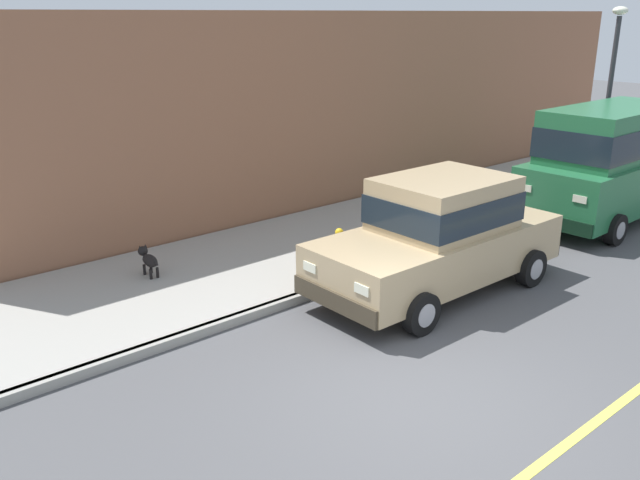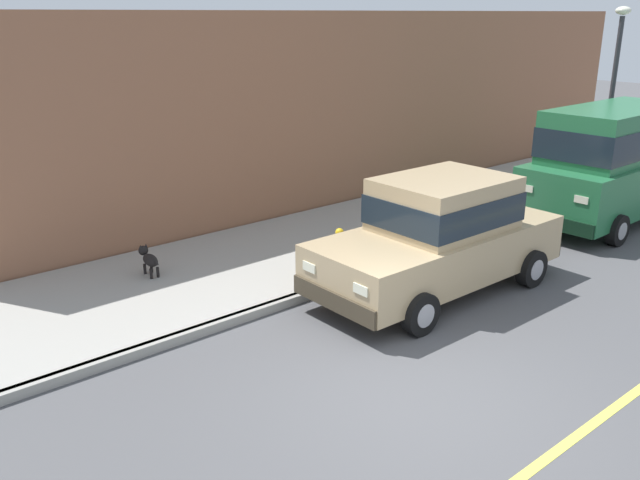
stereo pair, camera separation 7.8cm
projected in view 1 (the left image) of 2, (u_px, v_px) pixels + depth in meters
The scene contains 10 objects.
ground_plane at pixel (422, 400), 8.02m from camera, with size 80.00×80.00×0.00m, color #4C4C4F.
curb at pixel (263, 310), 10.28m from camera, with size 0.16×64.00×0.14m, color gray.
sidewalk at pixel (202, 277), 11.57m from camera, with size 3.60×64.00×0.14m, color #99968E.
lane_centre_line at pixel (540, 464), 6.87m from camera, with size 0.12×57.60×0.01m, color #E0D64C.
car_tan_sedan at pixel (440, 234), 10.90m from camera, with size 2.07×4.61×1.92m.
car_green_van at pixel (611, 159), 14.56m from camera, with size 2.20×4.93×2.52m.
dog_black at pixel (148, 259), 11.38m from camera, with size 0.76×0.23×0.49m.
fire_hydrant at pixel (339, 249), 11.70m from camera, with size 0.34×0.24×0.72m.
street_lamp at pixel (611, 77), 16.40m from camera, with size 0.36×0.36×4.42m.
building_facade at pixel (380, 106), 16.39m from camera, with size 0.50×20.00×4.46m, color #8C5B42.
Camera 1 is at (4.46, -5.49, 4.41)m, focal length 37.48 mm.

